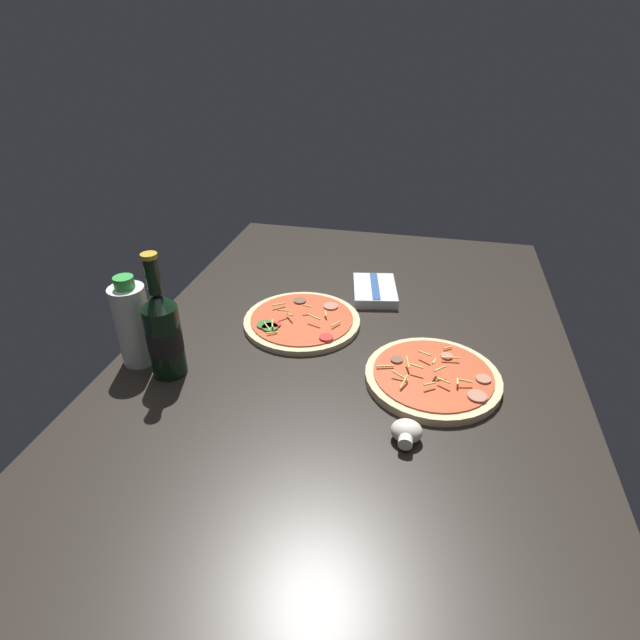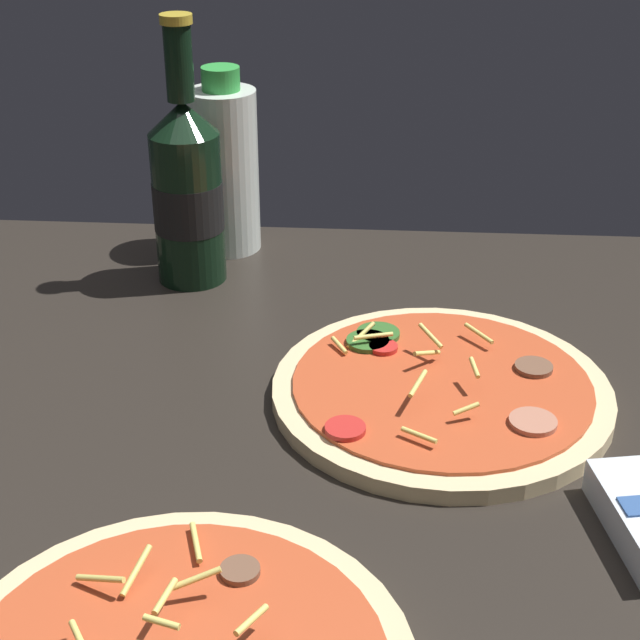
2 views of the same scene
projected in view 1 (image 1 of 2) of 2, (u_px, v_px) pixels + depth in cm
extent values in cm
cube|color=#28231E|center=(336.00, 393.00, 92.57)|extent=(160.00, 90.00, 2.50)
cylinder|color=beige|center=(432.00, 378.00, 93.22)|extent=(25.20, 25.20, 1.59)
cylinder|color=#C14C28|center=(433.00, 374.00, 92.73)|extent=(22.17, 22.17, 0.30)
cylinder|color=#B7755B|center=(447.00, 356.00, 96.94)|extent=(2.33, 2.33, 0.40)
cylinder|color=brown|center=(397.00, 360.00, 95.89)|extent=(2.30, 2.30, 0.40)
cylinder|color=#B7755B|center=(483.00, 379.00, 90.73)|extent=(2.72, 2.72, 0.40)
cylinder|color=#B7755B|center=(477.00, 396.00, 86.60)|extent=(3.34, 3.34, 0.40)
cylinder|color=#EADB6B|center=(466.00, 381.00, 88.76)|extent=(0.66, 2.45, 0.74)
cylinder|color=#EADB6B|center=(417.00, 366.00, 91.56)|extent=(0.96, 2.49, 0.47)
cylinder|color=#EADB6B|center=(385.00, 366.00, 93.74)|extent=(1.34, 3.27, 0.38)
cylinder|color=#EADB6B|center=(440.00, 369.00, 90.57)|extent=(1.56, 2.28, 0.98)
cylinder|color=#EADB6B|center=(408.00, 362.00, 93.16)|extent=(2.74, 1.13, 1.14)
cylinder|color=#EADB6B|center=(430.00, 384.00, 88.11)|extent=(1.61, 2.17, 0.46)
cylinder|color=#EADB6B|center=(450.00, 358.00, 95.37)|extent=(0.83, 3.38, 0.46)
cylinder|color=#EADB6B|center=(425.00, 353.00, 95.35)|extent=(1.59, 2.41, 0.57)
cylinder|color=#EADB6B|center=(404.00, 382.00, 88.96)|extent=(3.14, 1.33, 1.22)
cylinder|color=#EADB6B|center=(434.00, 361.00, 90.81)|extent=(1.97, 0.87, 0.39)
cylinder|color=#EADB6B|center=(458.00, 382.00, 89.10)|extent=(2.19, 0.45, 0.62)
cylinder|color=#EADB6B|center=(400.00, 375.00, 90.66)|extent=(1.30, 3.18, 1.31)
cylinder|color=#EADB6B|center=(448.00, 348.00, 99.05)|extent=(1.38, 1.81, 0.47)
cylinder|color=#EADB6B|center=(443.00, 381.00, 88.66)|extent=(1.50, 2.35, 0.46)
cylinder|color=beige|center=(302.00, 321.00, 111.10)|extent=(25.86, 25.86, 1.26)
cylinder|color=#C14C28|center=(302.00, 318.00, 110.70)|extent=(22.75, 22.75, 0.30)
cylinder|color=#336628|center=(265.00, 325.00, 107.67)|extent=(3.57, 3.57, 0.40)
cylinder|color=#B7755B|center=(331.00, 306.00, 114.68)|extent=(3.41, 3.41, 0.40)
cylinder|color=red|center=(276.00, 325.00, 107.63)|extent=(2.33, 2.33, 0.40)
cylinder|color=brown|center=(300.00, 301.00, 116.95)|extent=(2.94, 2.94, 0.40)
cylinder|color=red|center=(326.00, 337.00, 103.31)|extent=(2.90, 2.90, 0.40)
cylinder|color=#336628|center=(270.00, 327.00, 106.73)|extent=(3.50, 3.50, 0.40)
cylinder|color=#EADB6B|center=(290.00, 315.00, 109.58)|extent=(2.28, 2.19, 1.19)
cylinder|color=#EADB6B|center=(314.00, 317.00, 107.45)|extent=(1.48, 3.13, 0.67)
cylinder|color=#EADB6B|center=(279.00, 304.00, 114.01)|extent=(2.28, 2.70, 0.61)
cylinder|color=#EADB6B|center=(326.00, 313.00, 110.35)|extent=(1.99, 1.07, 0.79)
cylinder|color=#EADB6B|center=(268.00, 327.00, 106.13)|extent=(2.35, 2.62, 1.43)
cylinder|color=#EADB6B|center=(272.00, 333.00, 104.50)|extent=(1.49, 2.16, 0.59)
cylinder|color=#EADB6B|center=(283.00, 311.00, 109.74)|extent=(2.03, 2.34, 1.22)
cylinder|color=#EADB6B|center=(272.00, 323.00, 106.64)|extent=(3.18, 1.37, 0.43)
cylinder|color=#EADB6B|center=(336.00, 324.00, 107.18)|extent=(2.52, 1.76, 0.38)
cylinder|color=#EADB6B|center=(307.00, 306.00, 111.46)|extent=(0.79, 2.09, 0.81)
cylinder|color=black|center=(165.00, 341.00, 92.41)|extent=(6.47, 6.47, 14.23)
cone|color=black|center=(157.00, 300.00, 87.99)|extent=(6.47, 6.47, 2.98)
cylinder|color=black|center=(153.00, 276.00, 85.53)|extent=(2.46, 2.46, 6.62)
cylinder|color=gold|center=(149.00, 256.00, 83.63)|extent=(2.83, 2.83, 0.80)
cylinder|color=black|center=(165.00, 340.00, 92.26)|extent=(6.53, 6.53, 4.55)
cylinder|color=silver|center=(134.00, 325.00, 95.36)|extent=(6.68, 6.68, 16.19)
cylinder|color=green|center=(124.00, 282.00, 90.63)|extent=(3.67, 3.67, 2.21)
cylinder|color=white|center=(406.00, 440.00, 77.93)|extent=(2.30, 2.30, 2.30)
ellipsoid|color=silver|center=(407.00, 431.00, 79.64)|extent=(4.35, 5.12, 3.58)
cube|color=silver|center=(375.00, 291.00, 122.57)|extent=(16.62, 12.81, 2.40)
cube|color=#335693|center=(375.00, 286.00, 121.92)|extent=(14.33, 4.44, 0.16)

